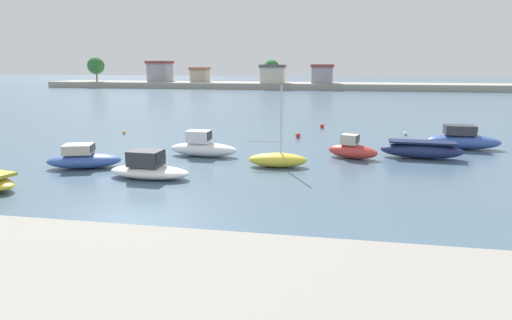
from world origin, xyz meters
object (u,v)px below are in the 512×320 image
moored_boat_5 (352,150)px  moored_boat_6 (421,150)px  moored_boat_7 (463,140)px  mooring_buoy_0 (124,132)px  moored_boat_4 (278,160)px  mooring_buoy_1 (322,126)px  moored_boat_3 (203,147)px  moored_boat_2 (149,168)px  mooring_buoy_3 (298,135)px  moored_boat_1 (83,159)px  mooring_buoy_2 (405,133)px

moored_boat_5 → moored_boat_6: bearing=29.0°
moored_boat_7 → mooring_buoy_0: moored_boat_7 is taller
moored_boat_4 → mooring_buoy_0: (-15.30, 10.02, -0.32)m
moored_boat_6 → mooring_buoy_1: 14.36m
moored_boat_3 → moored_boat_6: size_ratio=0.90×
moored_boat_6 → mooring_buoy_1: moored_boat_6 is taller
moored_boat_2 → mooring_buoy_3: moored_boat_2 is taller
moored_boat_1 → moored_boat_4: 11.88m
moored_boat_3 → moored_boat_5: bearing=9.1°
moored_boat_5 → moored_boat_6: size_ratio=0.66×
moored_boat_2 → moored_boat_7: size_ratio=0.89×
moored_boat_7 → mooring_buoy_1: 13.65m
moored_boat_2 → mooring_buoy_0: bearing=124.5°
moored_boat_3 → mooring_buoy_1: size_ratio=11.23×
moored_boat_2 → moored_boat_6: 17.86m
mooring_buoy_1 → mooring_buoy_3: (-1.89, -5.99, 0.00)m
moored_boat_3 → mooring_buoy_2: (15.18, 11.49, -0.45)m
moored_boat_2 → moored_boat_5: size_ratio=1.32×
mooring_buoy_2 → moored_boat_4: bearing=-125.3°
moored_boat_2 → mooring_buoy_3: bearing=66.8°
moored_boat_1 → moored_boat_3: 7.67m
moored_boat_1 → moored_boat_3: moored_boat_3 is taller
moored_boat_4 → moored_boat_5: bearing=30.8°
moored_boat_3 → moored_boat_5: size_ratio=1.36×
moored_boat_7 → moored_boat_3: bearing=-158.8°
moored_boat_5 → mooring_buoy_0: (-19.93, 6.71, -0.45)m
moored_boat_1 → moored_boat_5: moored_boat_5 is taller
moored_boat_2 → moored_boat_4: 7.76m
moored_boat_3 → moored_boat_6: (14.70, 1.94, -0.06)m
mooring_buoy_1 → mooring_buoy_3: size_ratio=0.99×
moored_boat_7 → mooring_buoy_0: (-28.19, 1.90, -0.55)m
moored_boat_3 → moored_boat_4: (5.47, -2.21, -0.16)m
moored_boat_2 → moored_boat_3: size_ratio=0.97×
mooring_buoy_1 → moored_boat_1: bearing=-126.2°
moored_boat_5 → mooring_buoy_2: moored_boat_5 is taller
moored_boat_6 → mooring_buoy_0: bearing=170.4°
moored_boat_3 → moored_boat_1: bearing=-140.7°
moored_boat_2 → moored_boat_6: size_ratio=0.87×
moored_boat_7 → mooring_buoy_1: size_ratio=12.30×
moored_boat_4 → moored_boat_7: (12.89, 8.12, 0.23)m
mooring_buoy_3 → mooring_buoy_0: bearing=-177.5°
moored_boat_5 → moored_boat_7: bearing=48.9°
moored_boat_4 → moored_boat_7: size_ratio=0.94×
moored_boat_4 → moored_boat_7: bearing=27.4°
moored_boat_4 → moored_boat_6: size_ratio=0.92×
moored_boat_2 → moored_boat_5: bearing=35.1°
moored_boat_4 → mooring_buoy_2: moored_boat_4 is taller
moored_boat_2 → mooring_buoy_3: (7.13, 14.59, -0.33)m
moored_boat_6 → moored_boat_1: bearing=-158.8°
mooring_buoy_0 → moored_boat_7: bearing=-3.9°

